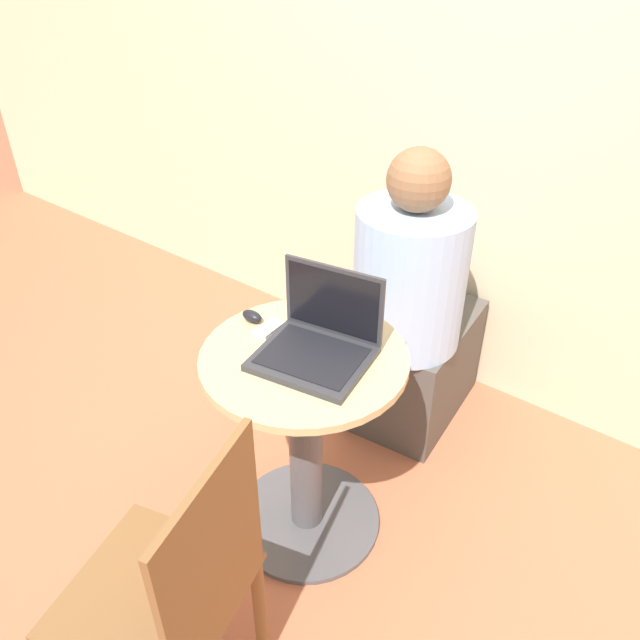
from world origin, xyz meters
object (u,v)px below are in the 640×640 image
Objects in this scene: cell_phone at (269,329)px; chair_empty at (178,596)px; person_seated at (412,321)px; laptop at (319,340)px.

chair_empty reaches higher than cell_phone.
person_seated is (-0.13, 1.30, 0.01)m from chair_empty.
person_seated is at bearing 93.61° from laptop.
chair_empty is at bearing -67.22° from cell_phone.
cell_phone is at bearing -103.15° from person_seated.
person_seated is at bearing 95.62° from chair_empty.
chair_empty is (0.28, -0.66, -0.27)m from cell_phone.
cell_phone is 0.10× the size of chair_empty.
person_seated reaches higher than chair_empty.
laptop reaches higher than cell_phone.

